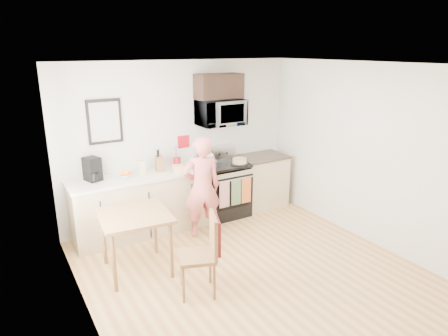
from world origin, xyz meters
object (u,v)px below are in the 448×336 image
microwave (220,113)px  chair (209,243)px  dining_table (135,221)px  range (224,191)px  person (202,187)px  cake (240,161)px

microwave → chair: microwave is taller
dining_table → chair: size_ratio=0.86×
range → person: bearing=-142.6°
range → chair: 2.30m
range → cake: bearing=-40.8°
person → cake: 0.97m
chair → cake: 2.31m
microwave → chair: bearing=-123.4°
dining_table → chair: bearing=-56.8°
range → cake: range is taller
dining_table → cake: cake is taller
microwave → cake: 0.86m
cake → microwave: bearing=126.0°
range → chair: range is taller
person → cake: size_ratio=5.42×
person → chair: (-0.62, -1.36, -0.15)m
microwave → range: bearing=-89.9°
person → chair: bearing=78.8°
person → dining_table: bearing=35.2°
range → chair: size_ratio=1.19×
dining_table → cake: bearing=21.6°
person → microwave: bearing=-124.0°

